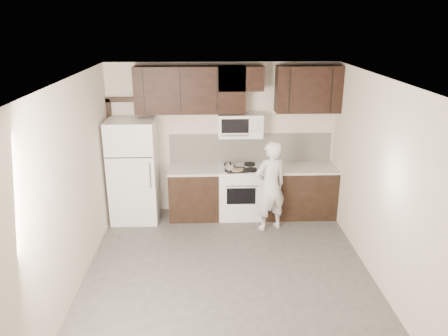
{
  "coord_description": "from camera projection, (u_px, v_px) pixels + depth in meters",
  "views": [
    {
      "loc": [
        -0.25,
        -5.27,
        3.42
      ],
      "look_at": [
        -0.02,
        0.9,
        1.27
      ],
      "focal_mm": 35.0,
      "sensor_mm": 36.0,
      "label": 1
    }
  ],
  "objects": [
    {
      "name": "door_trim",
      "position": [
        114.0,
        146.0,
        7.72
      ],
      "size": [
        0.5,
        0.08,
        2.12
      ],
      "color": "black",
      "rests_on": "floor"
    },
    {
      "name": "floor",
      "position": [
        228.0,
        275.0,
        6.11
      ],
      "size": [
        4.5,
        4.5,
        0.0
      ],
      "primitive_type": "plane",
      "color": "#494744",
      "rests_on": "ground"
    },
    {
      "name": "back_wall",
      "position": [
        222.0,
        139.0,
        7.79
      ],
      "size": [
        4.0,
        0.0,
        4.0
      ],
      "primitive_type": "plane",
      "rotation": [
        1.57,
        0.0,
        0.0
      ],
      "color": "beige",
      "rests_on": "ground"
    },
    {
      "name": "stove",
      "position": [
        240.0,
        192.0,
        7.8
      ],
      "size": [
        0.76,
        0.66,
        0.94
      ],
      "color": "white",
      "rests_on": "floor"
    },
    {
      "name": "backsplash",
      "position": [
        250.0,
        148.0,
        7.85
      ],
      "size": [
        2.9,
        0.02,
        0.54
      ],
      "primitive_type": "cube",
      "color": "beige",
      "rests_on": "counter_run"
    },
    {
      "name": "ceiling",
      "position": [
        229.0,
        80.0,
        5.22
      ],
      "size": [
        4.5,
        4.5,
        0.0
      ],
      "primitive_type": "plane",
      "rotation": [
        3.14,
        0.0,
        0.0
      ],
      "color": "white",
      "rests_on": "back_wall"
    },
    {
      "name": "pizza",
      "position": [
        236.0,
        169.0,
        7.5
      ],
      "size": [
        0.28,
        0.28,
        0.02
      ],
      "primitive_type": "cylinder",
      "rotation": [
        0.0,
        0.0,
        0.16
      ],
      "color": "#C6B185",
      "rests_on": "baking_tray"
    },
    {
      "name": "refrigerator",
      "position": [
        134.0,
        171.0,
        7.54
      ],
      "size": [
        0.8,
        0.76,
        1.8
      ],
      "color": "white",
      "rests_on": "floor"
    },
    {
      "name": "baking_tray",
      "position": [
        236.0,
        170.0,
        7.5
      ],
      "size": [
        0.4,
        0.32,
        0.02
      ],
      "primitive_type": "cube",
      "rotation": [
        0.0,
        0.0,
        0.16
      ],
      "color": "black",
      "rests_on": "counter_run"
    },
    {
      "name": "upper_cabinets",
      "position": [
        235.0,
        88.0,
        7.33
      ],
      "size": [
        3.48,
        0.35,
        0.78
      ],
      "color": "black",
      "rests_on": "back_wall"
    },
    {
      "name": "saucepan",
      "position": [
        231.0,
        167.0,
        7.48
      ],
      "size": [
        0.28,
        0.17,
        0.16
      ],
      "color": "silver",
      "rests_on": "stove"
    },
    {
      "name": "microwave",
      "position": [
        240.0,
        125.0,
        7.52
      ],
      "size": [
        0.76,
        0.42,
        0.4
      ],
      "color": "white",
      "rests_on": "upper_cabinets"
    },
    {
      "name": "person",
      "position": [
        270.0,
        186.0,
        7.21
      ],
      "size": [
        0.66,
        0.56,
        1.54
      ],
      "primitive_type": "imported",
      "rotation": [
        0.0,
        0.0,
        3.54
      ],
      "color": "silver",
      "rests_on": "floor"
    },
    {
      "name": "counter_run",
      "position": [
        257.0,
        192.0,
        7.81
      ],
      "size": [
        2.95,
        0.64,
        0.91
      ],
      "color": "black",
      "rests_on": "floor"
    }
  ]
}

